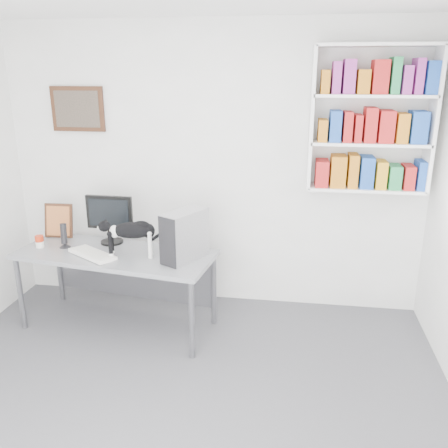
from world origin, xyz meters
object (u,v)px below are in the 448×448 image
object	(u,v)px
desk	(118,290)
keyboard	(92,254)
monitor	(110,219)
cat	(132,239)
pc_tower	(185,236)
soup_can	(40,241)
bookshelf	(371,120)
leaning_print	(59,220)
speaker	(64,235)

from	to	relation	value
desk	keyboard	bearing A→B (deg)	-138.55
monitor	cat	world-z (taller)	monitor
keyboard	desk	bearing A→B (deg)	65.14
monitor	pc_tower	size ratio (longest dim) A/B	1.09
desk	soup_can	world-z (taller)	soup_can
bookshelf	leaning_print	distance (m)	3.00
monitor	soup_can	size ratio (longest dim) A/B	4.18
bookshelf	cat	distance (m)	2.28
desk	pc_tower	size ratio (longest dim) A/B	4.10
bookshelf	pc_tower	size ratio (longest dim) A/B	2.93
cat	keyboard	bearing A→B (deg)	171.62
pc_tower	soup_can	bearing A→B (deg)	-155.05
speaker	desk	bearing A→B (deg)	-21.59
desk	speaker	bearing A→B (deg)	-178.48
bookshelf	leaning_print	xyz separation A→B (m)	(-2.83, -0.23, -0.96)
bookshelf	pc_tower	xyz separation A→B (m)	(-1.51, -0.61, -0.91)
leaning_print	cat	distance (m)	0.96
monitor	leaning_print	world-z (taller)	monitor
monitor	keyboard	xyz separation A→B (m)	(-0.04, -0.34, -0.21)
soup_can	monitor	bearing A→B (deg)	19.14
speaker	cat	bearing A→B (deg)	-26.42
pc_tower	leaning_print	bearing A→B (deg)	-167.62
soup_can	speaker	bearing A→B (deg)	8.55
bookshelf	desk	world-z (taller)	bookshelf
speaker	keyboard	bearing A→B (deg)	-41.21
desk	cat	size ratio (longest dim) A/B	3.25
desk	leaning_print	world-z (taller)	leaning_print
bookshelf	keyboard	distance (m)	2.66
keyboard	cat	bearing A→B (deg)	35.73
keyboard	cat	distance (m)	0.39
monitor	cat	bearing A→B (deg)	-44.15
keyboard	pc_tower	distance (m)	0.84
keyboard	pc_tower	bearing A→B (deg)	35.48
monitor	bookshelf	bearing A→B (deg)	9.17
monitor	leaning_print	distance (m)	0.57
monitor	leaning_print	bearing A→B (deg)	172.08
speaker	cat	distance (m)	0.71
pc_tower	speaker	distance (m)	1.15
leaning_print	cat	world-z (taller)	leaning_print
pc_tower	speaker	world-z (taller)	pc_tower
pc_tower	cat	bearing A→B (deg)	-148.33
monitor	soup_can	bearing A→B (deg)	-159.67
keyboard	soup_can	bearing A→B (deg)	-161.32
monitor	leaning_print	size ratio (longest dim) A/B	1.37
desk	soup_can	size ratio (longest dim) A/B	15.76
desk	monitor	xyz separation A→B (m)	(-0.12, 0.23, 0.59)
desk	leaning_print	size ratio (longest dim) A/B	5.16
soup_can	cat	bearing A→B (deg)	-6.75
leaning_print	cat	bearing A→B (deg)	-26.92
pc_tower	soup_can	world-z (taller)	pc_tower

